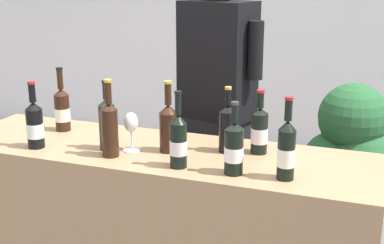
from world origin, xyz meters
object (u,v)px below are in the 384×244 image
object	(u,v)px
wine_bottle_5	(234,148)
wine_glass	(131,124)
wine_bottle_6	(110,128)
wine_bottle_4	(286,150)
wine_bottle_1	(35,124)
wine_bottle_8	(168,126)
potted_shrub	(352,150)
wine_bottle_7	(228,127)
wine_bottle_9	(107,123)
wine_bottle_0	(178,141)
wine_bottle_3	(259,130)
person_server	(217,126)
wine_bottle_2	(62,109)

from	to	relation	value
wine_bottle_5	wine_glass	world-z (taller)	wine_bottle_5
wine_bottle_6	wine_bottle_4	bearing A→B (deg)	-0.07
wine_bottle_1	wine_bottle_8	size ratio (longest dim) A/B	0.96
potted_shrub	wine_bottle_8	bearing A→B (deg)	-127.16
wine_bottle_7	potted_shrub	world-z (taller)	wine_bottle_7
wine_bottle_4	wine_bottle_9	size ratio (longest dim) A/B	1.04
wine_bottle_0	wine_bottle_8	world-z (taller)	same
wine_bottle_3	potted_shrub	distance (m)	1.03
wine_bottle_8	wine_bottle_0	bearing A→B (deg)	-55.89
person_server	wine_bottle_4	bearing A→B (deg)	-55.32
wine_bottle_8	potted_shrub	size ratio (longest dim) A/B	0.31
wine_glass	wine_bottle_5	bearing A→B (deg)	-12.29
wine_bottle_6	wine_bottle_7	xyz separation A→B (m)	(0.47, 0.23, -0.02)
potted_shrub	wine_bottle_2	bearing A→B (deg)	-147.38
wine_bottle_1	person_server	distance (m)	1.01
wine_bottle_4	wine_glass	world-z (taller)	wine_bottle_4
wine_bottle_4	wine_bottle_8	world-z (taller)	wine_bottle_4
wine_bottle_5	wine_bottle_4	bearing A→B (deg)	4.29
wine_bottle_1	wine_bottle_8	distance (m)	0.63
wine_bottle_4	potted_shrub	world-z (taller)	wine_bottle_4
wine_bottle_8	wine_bottle_2	bearing A→B (deg)	169.65
wine_bottle_7	wine_bottle_9	world-z (taller)	wine_bottle_9
wine_bottle_5	potted_shrub	bearing A→B (deg)	70.45
wine_bottle_0	wine_bottle_4	distance (m)	0.45
wine_bottle_0	wine_bottle_6	size ratio (longest dim) A/B	0.94
wine_bottle_4	wine_bottle_6	distance (m)	0.78
wine_bottle_0	wine_bottle_1	size ratio (longest dim) A/B	1.04
wine_glass	potted_shrub	bearing A→B (deg)	48.77
wine_bottle_7	person_server	distance (m)	0.57
wine_bottle_5	wine_bottle_0	bearing A→B (deg)	-178.63
person_server	wine_bottle_2	bearing A→B (deg)	-144.81
wine_bottle_3	person_server	distance (m)	0.61
wine_bottle_3	wine_bottle_4	xyz separation A→B (m)	(0.17, -0.27, 0.02)
wine_bottle_8	wine_bottle_1	bearing A→B (deg)	-165.44
wine_bottle_6	wine_glass	size ratio (longest dim) A/B	1.91
wine_glass	potted_shrub	world-z (taller)	wine_glass
wine_bottle_8	person_server	size ratio (longest dim) A/B	0.19
wine_bottle_0	potted_shrub	size ratio (longest dim) A/B	0.31
wine_bottle_2	wine_glass	world-z (taller)	wine_bottle_2
wine_bottle_1	wine_bottle_5	size ratio (longest dim) A/B	1.04
wine_bottle_7	person_server	world-z (taller)	person_server
wine_bottle_3	potted_shrub	world-z (taller)	wine_bottle_3
wine_bottle_1	potted_shrub	size ratio (longest dim) A/B	0.30
wine_bottle_7	person_server	bearing A→B (deg)	112.05
wine_bottle_0	wine_bottle_8	xyz separation A→B (m)	(-0.11, 0.17, 0.00)
wine_bottle_0	wine_glass	world-z (taller)	wine_bottle_0
wine_bottle_3	wine_glass	size ratio (longest dim) A/B	1.61
wine_bottle_9	person_server	xyz separation A→B (m)	(0.32, 0.66, -0.17)
wine_bottle_3	wine_bottle_4	size ratio (longest dim) A/B	0.87
wine_bottle_5	person_server	bearing A→B (deg)	111.90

